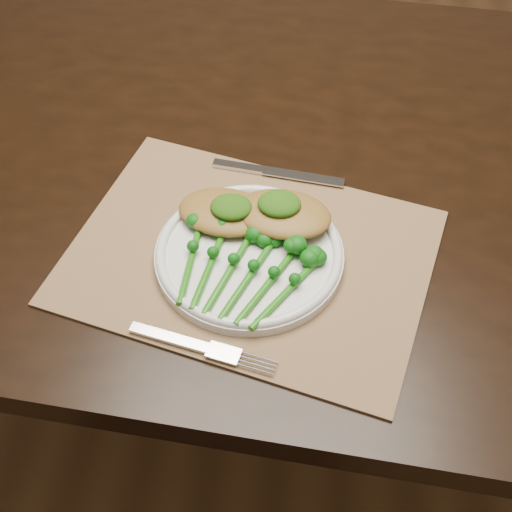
# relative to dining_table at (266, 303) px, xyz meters

# --- Properties ---
(floor) EXTENTS (4.00, 4.00, 0.00)m
(floor) POSITION_rel_dining_table_xyz_m (-0.03, -0.08, -0.38)
(floor) COLOR brown
(floor) RESTS_ON ground
(dining_table) EXTENTS (1.67, 1.02, 0.75)m
(dining_table) POSITION_rel_dining_table_xyz_m (0.00, 0.00, 0.00)
(dining_table) COLOR black
(dining_table) RESTS_ON ground
(placemat) EXTENTS (0.51, 0.43, 0.00)m
(placemat) POSITION_rel_dining_table_xyz_m (-0.01, -0.21, 0.37)
(placemat) COLOR brown
(placemat) RESTS_ON dining_table
(dinner_plate) EXTENTS (0.24, 0.24, 0.02)m
(dinner_plate) POSITION_rel_dining_table_xyz_m (-0.01, -0.21, 0.39)
(dinner_plate) COLOR silver
(dinner_plate) RESTS_ON placemat
(knife) EXTENTS (0.19, 0.04, 0.01)m
(knife) POSITION_rel_dining_table_xyz_m (-0.00, -0.05, 0.38)
(knife) COLOR silver
(knife) RESTS_ON placemat
(fork) EXTENTS (0.18, 0.06, 0.01)m
(fork) POSITION_rel_dining_table_xyz_m (-0.04, -0.35, 0.38)
(fork) COLOR silver
(fork) RESTS_ON placemat
(chicken_fillet_left) EXTENTS (0.13, 0.10, 0.02)m
(chicken_fillet_left) POSITION_rel_dining_table_xyz_m (-0.04, -0.16, 0.40)
(chicken_fillet_left) COLOR olive
(chicken_fillet_left) RESTS_ON dinner_plate
(chicken_fillet_right) EXTENTS (0.13, 0.10, 0.02)m
(chicken_fillet_right) POSITION_rel_dining_table_xyz_m (0.03, -0.16, 0.41)
(chicken_fillet_right) COLOR olive
(chicken_fillet_right) RESTS_ON dinner_plate
(pesto_dollop_left) EXTENTS (0.05, 0.05, 0.02)m
(pesto_dollop_left) POSITION_rel_dining_table_xyz_m (-0.04, -0.16, 0.42)
(pesto_dollop_left) COLOR #194109
(pesto_dollop_left) RESTS_ON chicken_fillet_left
(pesto_dollop_right) EXTENTS (0.06, 0.05, 0.02)m
(pesto_dollop_right) POSITION_rel_dining_table_xyz_m (0.03, -0.16, 0.42)
(pesto_dollop_right) COLOR #194109
(pesto_dollop_right) RESTS_ON chicken_fillet_right
(broccolini_bundle) EXTENTS (0.19, 0.20, 0.04)m
(broccolini_bundle) POSITION_rel_dining_table_xyz_m (-0.02, -0.26, 0.40)
(broccolini_bundle) COLOR #1C660D
(broccolini_bundle) RESTS_ON dinner_plate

